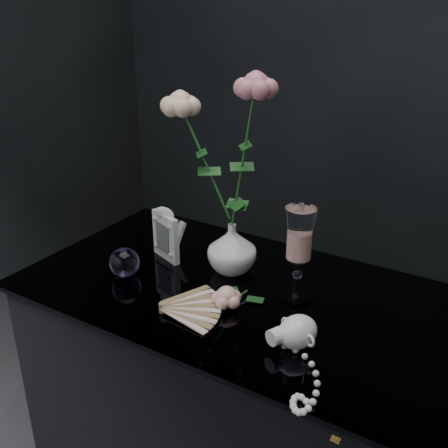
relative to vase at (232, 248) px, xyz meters
The scene contains 9 objects.
table 0.45m from the vase, 46.75° to the right, with size 1.05×0.58×0.76m.
vase is the anchor object (origin of this frame).
wine_glass 0.20m from the vase, 11.05° to the right, with size 0.07×0.07×0.22m, color white, non-canonical shape.
picture_frame 0.19m from the vase, behind, with size 0.11×0.08×0.15m, color silver, non-canonical shape.
paperweight 0.27m from the vase, 143.17° to the right, with size 0.07×0.07×0.07m, color #B585D8, non-canonical shape.
paper_fan 0.25m from the vase, 97.82° to the right, with size 0.26×0.20×0.03m, color #FCF1C9, non-canonical shape.
loose_rose 0.17m from the vase, 63.09° to the right, with size 0.11×0.15×0.05m, color #FFAFA4, non-canonical shape.
pearl_jar 0.33m from the vase, 36.33° to the right, with size 0.23×0.24×0.07m, color white, non-canonical shape.
roses 0.26m from the vase, 169.30° to the right, with size 0.27×0.11×0.41m.
Camera 1 is at (0.53, -0.89, 1.40)m, focal length 42.00 mm.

